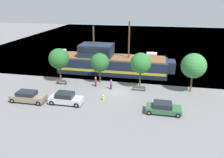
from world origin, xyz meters
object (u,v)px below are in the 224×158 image
moored_boat_dockside (62,53)px  fire_hydrant (103,97)px  bench_promenade_east (61,82)px  bench_promenade_west (139,88)px  parked_car_curb_mid (66,98)px  pedestrian_walking_near (96,82)px  pirate_ship (111,62)px  parked_car_curb_front (163,108)px  moored_boat_outer (153,59)px  pedestrian_walking_far (111,84)px  parked_car_curb_rear (28,97)px

moored_boat_dockside → fire_hydrant: bearing=-54.5°
bench_promenade_east → bench_promenade_west: (12.57, -0.15, 0.01)m
parked_car_curb_mid → pedestrian_walking_near: parked_car_curb_mid is taller
pirate_ship → moored_boat_dockside: size_ratio=3.85×
parked_car_curb_front → bench_promenade_east: parked_car_curb_front is taller
moored_boat_outer → parked_car_curb_mid: size_ratio=1.25×
parked_car_curb_mid → moored_boat_dockside: bearing=114.5°
moored_boat_outer → bench_promenade_east: 21.28m
bench_promenade_west → pedestrian_walking_far: 4.28m
moored_boat_dockside → fire_hydrant: (15.32, -21.51, -0.16)m
parked_car_curb_mid → bench_promenade_west: 11.06m
fire_hydrant → pedestrian_walking_far: (0.29, 3.91, 0.37)m
moored_boat_dockside → parked_car_curb_mid: parked_car_curb_mid is taller
parked_car_curb_rear → moored_boat_outer: bearing=54.8°
moored_boat_dockside → pedestrian_walking_near: (13.00, -16.99, 0.22)m
bench_promenade_west → parked_car_curb_rear: bearing=-155.1°
pirate_ship → moored_boat_outer: (7.55, 8.40, -1.17)m
parked_car_curb_rear → bench_promenade_east: size_ratio=2.89×
fire_hydrant → pedestrian_walking_far: size_ratio=0.49×
pedestrian_walking_near → pedestrian_walking_far: (2.61, -0.61, -0.02)m
moored_boat_dockside → pedestrian_walking_far: (15.61, -17.60, 0.20)m
bench_promenade_east → pedestrian_walking_far: size_ratio=1.06×
parked_car_curb_mid → bench_promenade_east: size_ratio=2.66×
moored_boat_dockside → bench_promenade_east: moored_boat_dockside is taller
parked_car_curb_rear → parked_car_curb_mid: bearing=5.0°
parked_car_curb_front → bench_promenade_west: 7.06m
parked_car_curb_front → fire_hydrant: (-7.98, 2.01, -0.27)m
parked_car_curb_rear → fire_hydrant: 10.16m
pedestrian_walking_far → bench_promenade_east: bearing=177.2°
pirate_ship → bench_promenade_east: pirate_ship is taller
moored_boat_dockside → pedestrian_walking_near: size_ratio=3.45×
moored_boat_dockside → moored_boat_outer: moored_boat_outer is taller
pirate_ship → moored_boat_outer: 11.35m
moored_boat_outer → bench_promenade_west: bearing=-95.8°
fire_hydrant → moored_boat_outer: bearing=73.0°
pirate_ship → bench_promenade_west: 9.76m
bench_promenade_east → pedestrian_walking_near: pedestrian_walking_near is taller
bench_promenade_west → pedestrian_walking_far: bearing=-176.7°
moored_boat_dockside → bench_promenade_west: 26.38m
parked_car_curb_mid → bench_promenade_east: bearing=118.3°
moored_boat_outer → pedestrian_walking_near: (-8.50, -15.65, 0.04)m
pirate_ship → parked_car_curb_mid: bearing=-103.1°
moored_boat_outer → bench_promenade_west: (-1.62, -16.01, -0.31)m
parked_car_curb_rear → fire_hydrant: bearing=14.3°
pirate_ship → parked_car_curb_mid: (-3.22, -13.83, -1.14)m
parked_car_curb_front → bench_promenade_west: (-3.43, 6.17, -0.24)m
pirate_ship → pedestrian_walking_near: size_ratio=13.31×
moored_boat_outer → fire_hydrant: (-6.17, -20.17, -0.34)m
moored_boat_outer → parked_car_curb_mid: 24.69m
parked_car_curb_front → pedestrian_walking_far: size_ratio=2.72×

